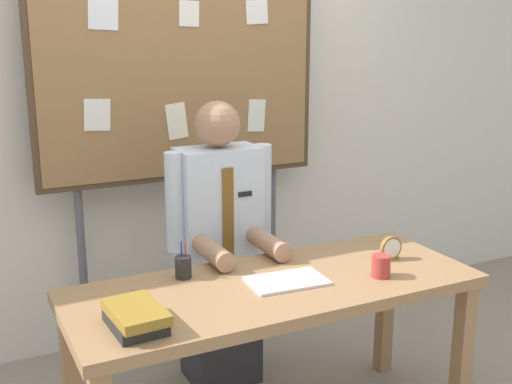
{
  "coord_description": "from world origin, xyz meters",
  "views": [
    {
      "loc": [
        -1.19,
        -2.23,
        1.78
      ],
      "look_at": [
        0.0,
        0.18,
        1.09
      ],
      "focal_mm": 45.52,
      "sensor_mm": 36.0,
      "label": 1
    }
  ],
  "objects": [
    {
      "name": "back_wall",
      "position": [
        0.0,
        1.28,
        1.35
      ],
      "size": [
        6.4,
        0.08,
        2.7
      ],
      "primitive_type": "cube",
      "color": "silver",
      "rests_on": "ground_plane"
    },
    {
      "name": "desk_clock",
      "position": [
        0.61,
        0.01,
        0.79
      ],
      "size": [
        0.11,
        0.04,
        0.11
      ],
      "color": "olive",
      "rests_on": "desk"
    },
    {
      "name": "desk",
      "position": [
        0.0,
        0.0,
        0.65
      ],
      "size": [
        1.73,
        0.68,
        0.74
      ],
      "color": "#9E754C",
      "rests_on": "ground_plane"
    },
    {
      "name": "person",
      "position": [
        0.0,
        0.58,
        0.67
      ],
      "size": [
        0.55,
        0.56,
        1.44
      ],
      "color": "#2D2D33",
      "rests_on": "ground_plane"
    },
    {
      "name": "book_stack",
      "position": [
        -0.64,
        -0.15,
        0.78
      ],
      "size": [
        0.19,
        0.28,
        0.08
      ],
      "color": "#262626",
      "rests_on": "desk"
    },
    {
      "name": "bulletin_board",
      "position": [
        -0.0,
        1.08,
        1.56
      ],
      "size": [
        1.57,
        0.09,
        2.2
      ],
      "color": "#4C3823",
      "rests_on": "ground_plane"
    },
    {
      "name": "open_notebook",
      "position": [
        0.05,
        -0.02,
        0.75
      ],
      "size": [
        0.34,
        0.23,
        0.01
      ],
      "primitive_type": "cube",
      "rotation": [
        0.0,
        0.0,
        -0.07
      ],
      "color": "silver",
      "rests_on": "desk"
    },
    {
      "name": "pen_holder",
      "position": [
        -0.32,
        0.22,
        0.79
      ],
      "size": [
        0.07,
        0.07,
        0.16
      ],
      "color": "#262626",
      "rests_on": "desk"
    },
    {
      "name": "coffee_mug",
      "position": [
        0.44,
        -0.14,
        0.79
      ],
      "size": [
        0.08,
        0.08,
        0.1
      ],
      "primitive_type": "cylinder",
      "color": "#B23833",
      "rests_on": "desk"
    }
  ]
}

